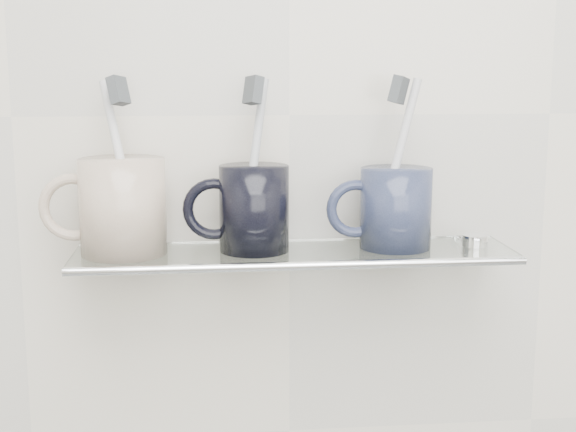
{
  "coord_description": "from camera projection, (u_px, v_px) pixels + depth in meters",
  "views": [
    {
      "loc": [
        -0.1,
        0.15,
        1.31
      ],
      "look_at": [
        -0.01,
        1.04,
        1.14
      ],
      "focal_mm": 50.0,
      "sensor_mm": 36.0,
      "label": 1
    }
  ],
  "objects": [
    {
      "name": "bracket_right",
      "position": [
        460.0,
        250.0,
        0.98
      ],
      "size": [
        0.02,
        0.03,
        0.02
      ],
      "primitive_type": "cylinder",
      "rotation": [
        1.57,
        0.0,
        0.0
      ],
      "color": "silver",
      "rests_on": "wall_back"
    },
    {
      "name": "mug_right",
      "position": [
        396.0,
        208.0,
        0.92
      ],
      "size": [
        0.1,
        0.1,
        0.09
      ],
      "primitive_type": "cylinder",
      "rotation": [
        0.0,
        0.0,
        0.29
      ],
      "color": "#1C2037",
      "rests_on": "shelf_glass"
    },
    {
      "name": "mug_center",
      "position": [
        254.0,
        208.0,
        0.91
      ],
      "size": [
        0.09,
        0.09,
        0.1
      ],
      "primitive_type": "cylinder",
      "rotation": [
        0.0,
        0.0,
        -0.12
      ],
      "color": "black",
      "rests_on": "shelf_glass"
    },
    {
      "name": "chrome_cap",
      "position": [
        475.0,
        240.0,
        0.94
      ],
      "size": [
        0.03,
        0.03,
        0.01
      ],
      "primitive_type": "cylinder",
      "color": "silver",
      "rests_on": "shelf_glass"
    },
    {
      "name": "bristles_right",
      "position": [
        399.0,
        90.0,
        0.9
      ],
      "size": [
        0.03,
        0.03,
        0.03
      ],
      "primitive_type": "cube",
      "rotation": [
        -0.16,
        0.18,
        -0.64
      ],
      "color": "#3B4043",
      "rests_on": "toothbrush_right"
    },
    {
      "name": "mug_left_handle",
      "position": [
        73.0,
        207.0,
        0.89
      ],
      "size": [
        0.08,
        0.01,
        0.08
      ],
      "primitive_type": "torus",
      "rotation": [
        1.57,
        0.0,
        0.0
      ],
      "color": "beige",
      "rests_on": "mug_left"
    },
    {
      "name": "mug_right_handle",
      "position": [
        355.0,
        209.0,
        0.92
      ],
      "size": [
        0.07,
        0.01,
        0.07
      ],
      "primitive_type": "torus",
      "rotation": [
        1.57,
        0.0,
        0.0
      ],
      "color": "#1C2037",
      "rests_on": "mug_right"
    },
    {
      "name": "shelf_glass",
      "position": [
        295.0,
        254.0,
        0.92
      ],
      "size": [
        0.5,
        0.12,
        0.01
      ],
      "primitive_type": "cube",
      "color": "silver",
      "rests_on": "wall_back"
    },
    {
      "name": "wall_back",
      "position": [
        289.0,
        115.0,
        0.95
      ],
      "size": [
        2.5,
        0.0,
        2.5
      ],
      "primitive_type": "plane",
      "rotation": [
        1.57,
        0.0,
        0.0
      ],
      "color": "beige",
      "rests_on": "ground"
    },
    {
      "name": "toothbrush_center",
      "position": [
        254.0,
        163.0,
        0.9
      ],
      "size": [
        0.04,
        0.05,
        0.19
      ],
      "primitive_type": "cylinder",
      "rotation": [
        -0.12,
        0.23,
        0.47
      ],
      "color": "#9DA4A9",
      "rests_on": "mug_center"
    },
    {
      "name": "toothbrush_left",
      "position": [
        121.0,
        164.0,
        0.88
      ],
      "size": [
        0.05,
        0.06,
        0.18
      ],
      "primitive_type": "cylinder",
      "rotation": [
        -0.14,
        -0.3,
        -0.48
      ],
      "color": "silver",
      "rests_on": "mug_left"
    },
    {
      "name": "toothbrush_right",
      "position": [
        397.0,
        161.0,
        0.91
      ],
      "size": [
        0.06,
        0.02,
        0.19
      ],
      "primitive_type": "cylinder",
      "rotation": [
        -0.16,
        0.18,
        -0.64
      ],
      "color": "silver",
      "rests_on": "mug_right"
    },
    {
      "name": "shelf_rail",
      "position": [
        301.0,
        266.0,
        0.86
      ],
      "size": [
        0.5,
        0.01,
        0.01
      ],
      "primitive_type": "cylinder",
      "rotation": [
        0.0,
        1.57,
        0.0
      ],
      "color": "silver",
      "rests_on": "shelf_glass"
    },
    {
      "name": "bracket_left",
      "position": [
        113.0,
        258.0,
        0.94
      ],
      "size": [
        0.02,
        0.03,
        0.02
      ],
      "primitive_type": "cylinder",
      "rotation": [
        1.57,
        0.0,
        0.0
      ],
      "color": "silver",
      "rests_on": "wall_back"
    },
    {
      "name": "mug_left",
      "position": [
        123.0,
        207.0,
        0.89
      ],
      "size": [
        0.11,
        0.11,
        0.11
      ],
      "primitive_type": "cylinder",
      "rotation": [
        0.0,
        0.0,
        -0.19
      ],
      "color": "beige",
      "rests_on": "shelf_glass"
    },
    {
      "name": "bristles_left",
      "position": [
        118.0,
        91.0,
        0.87
      ],
      "size": [
        0.03,
        0.03,
        0.03
      ],
      "primitive_type": "cube",
      "rotation": [
        -0.14,
        -0.3,
        -0.48
      ],
      "color": "#3B4043",
      "rests_on": "toothbrush_left"
    },
    {
      "name": "mug_center_handle",
      "position": [
        214.0,
        209.0,
        0.9
      ],
      "size": [
        0.07,
        0.01,
        0.07
      ],
      "primitive_type": "torus",
      "rotation": [
        1.57,
        0.0,
        0.0
      ],
      "color": "black",
      "rests_on": "mug_center"
    },
    {
      "name": "bristles_center",
      "position": [
        253.0,
        90.0,
        0.88
      ],
      "size": [
        0.03,
        0.03,
        0.03
      ],
      "primitive_type": "cube",
      "rotation": [
        -0.12,
        0.23,
        0.47
      ],
      "color": "#3B4043",
      "rests_on": "toothbrush_center"
    }
  ]
}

